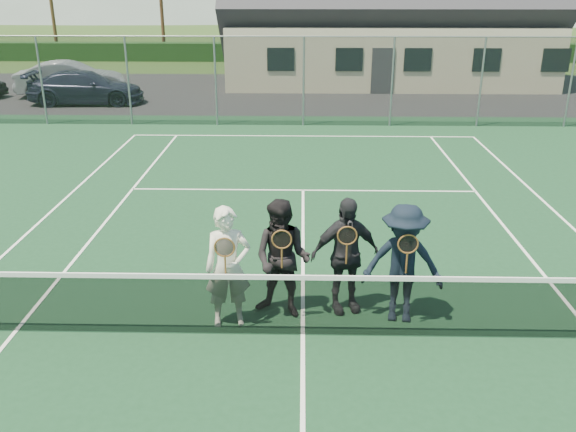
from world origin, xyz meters
name	(u,v)px	position (x,y,z in m)	size (l,w,h in m)	color
ground	(303,94)	(0.00, 20.00, 0.00)	(220.00, 220.00, 0.00)	#284117
court_surface	(303,336)	(0.00, 0.00, 0.01)	(30.00, 30.00, 0.02)	#14381E
tarmac_carpark	(214,93)	(-4.00, 20.00, 0.01)	(40.00, 12.00, 0.01)	black
hedge_row	(303,52)	(0.00, 32.00, 0.55)	(40.00, 1.20, 1.10)	black
car_b	(71,79)	(-10.13, 19.18, 0.74)	(1.57, 4.49, 1.48)	gray
car_c	(86,88)	(-8.85, 17.34, 0.66)	(1.86, 4.58, 1.33)	black
court_markings	(303,335)	(0.00, 0.00, 0.02)	(11.03, 23.83, 0.01)	white
tennis_net	(303,303)	(0.00, 0.00, 0.54)	(11.68, 0.08, 1.10)	slate
perimeter_fence	(304,82)	(0.00, 13.50, 1.52)	(30.07, 0.07, 3.02)	slate
player_a	(228,267)	(-1.07, 0.31, 0.92)	(0.73, 0.56, 1.80)	silver
player_b	(282,259)	(-0.31, 0.60, 0.92)	(1.05, 0.92, 1.80)	black
player_c	(345,255)	(0.62, 0.76, 0.92)	(1.13, 0.70, 1.80)	black
player_d	(403,264)	(1.43, 0.48, 0.92)	(1.25, 0.83, 1.80)	black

